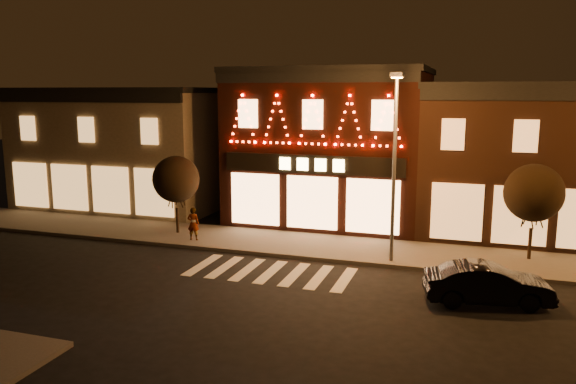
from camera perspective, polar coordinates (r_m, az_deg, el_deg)
The scene contains 10 objects.
ground at distance 19.19m, azimuth -5.93°, elevation -11.59°, with size 120.00×120.00×0.00m, color black.
sidewalk_far at distance 25.79m, azimuth 5.52°, elevation -5.69°, with size 44.00×4.00×0.15m, color #47423D.
building_left at distance 36.62m, azimuth -15.72°, elevation 4.39°, with size 12.20×8.28×7.30m.
building_pulp at distance 31.23m, azimuth 4.51°, elevation 4.74°, with size 10.20×8.34×8.30m.
building_right_a at distance 30.47m, azimuth 22.15°, elevation 3.13°, with size 9.20×8.28×7.50m.
streetlamp_mid at distance 22.92m, azimuth 10.72°, elevation 3.88°, with size 0.52×1.76×7.68m.
tree_left at distance 28.20m, azimuth -11.25°, elevation 1.27°, with size 2.30×2.30×3.84m.
tree_right at distance 25.35m, azimuth 23.59°, elevation -0.09°, with size 2.40×2.40×4.01m.
dark_sedan at distance 20.39m, azimuth 19.53°, elevation -8.77°, with size 1.45×4.17×1.37m, color black.
pedestrian at distance 27.01m, azimuth -9.55°, elevation -3.17°, with size 0.57×0.38×1.57m, color gray.
Camera 1 is at (7.41, -16.22, 7.09)m, focal length 35.18 mm.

